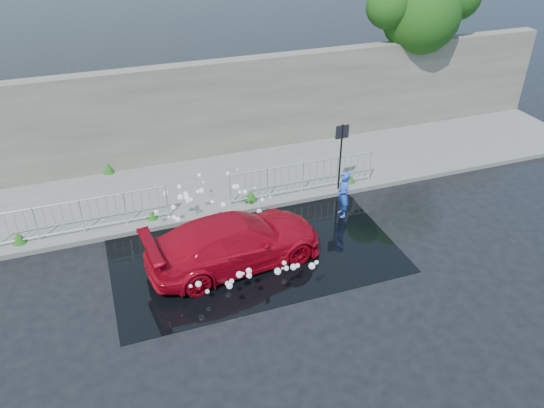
{
  "coord_description": "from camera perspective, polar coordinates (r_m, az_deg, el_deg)",
  "views": [
    {
      "loc": [
        -3.1,
        -10.73,
        9.19
      ],
      "look_at": [
        1.31,
        1.65,
        1.0
      ],
      "focal_mm": 35.0,
      "sensor_mm": 36.0,
      "label": 1
    }
  ],
  "objects": [
    {
      "name": "puddle",
      "position": [
        15.33,
        -2.05,
        -4.92
      ],
      "size": [
        8.0,
        5.0,
        0.01
      ],
      "primitive_type": "cube",
      "color": "black",
      "rests_on": "ground"
    },
    {
      "name": "red_car",
      "position": [
        14.48,
        -4.0,
        -4.04
      ],
      "size": [
        5.07,
        2.53,
        1.41
      ],
      "primitive_type": "imported",
      "rotation": [
        0.0,
        0.0,
        1.69
      ],
      "color": "#A50617",
      "rests_on": "ground"
    },
    {
      "name": "person",
      "position": [
        16.57,
        7.7,
        1.02
      ],
      "size": [
        0.39,
        0.57,
        1.52
      ],
      "primitive_type": "imported",
      "rotation": [
        0.0,
        0.0,
        -1.62
      ],
      "color": "blue",
      "rests_on": "ground"
    },
    {
      "name": "railing_right",
      "position": [
        17.52,
        3.34,
        3.01
      ],
      "size": [
        5.05,
        0.05,
        1.1
      ],
      "color": "silver",
      "rests_on": "pavement"
    },
    {
      "name": "curb",
      "position": [
        16.77,
        -5.78,
        -1.17
      ],
      "size": [
        30.0,
        0.25,
        0.16
      ],
      "primitive_type": "cube",
      "color": "#5D5E59",
      "rests_on": "ground"
    },
    {
      "name": "tree",
      "position": [
        22.59,
        15.99,
        19.38
      ],
      "size": [
        4.83,
        3.08,
        6.18
      ],
      "color": "#332114",
      "rests_on": "ground"
    },
    {
      "name": "retaining_wall",
      "position": [
        19.6,
        -9.23,
        9.67
      ],
      "size": [
        30.0,
        0.6,
        3.5
      ],
      "primitive_type": "cube",
      "color": "#555248",
      "rests_on": "pavement"
    },
    {
      "name": "pavement",
      "position": [
        18.44,
        -7.36,
        2.01
      ],
      "size": [
        30.0,
        4.0,
        0.15
      ],
      "primitive_type": "cube",
      "color": "#5D5E59",
      "rests_on": "ground"
    },
    {
      "name": "railing_left",
      "position": [
        16.45,
        -19.81,
        -1.12
      ],
      "size": [
        5.05,
        0.05,
        1.1
      ],
      "color": "silver",
      "rests_on": "pavement"
    },
    {
      "name": "sign_post",
      "position": [
        17.33,
        7.45,
        6.12
      ],
      "size": [
        0.45,
        0.06,
        2.5
      ],
      "color": "black",
      "rests_on": "ground"
    },
    {
      "name": "weeds",
      "position": [
        17.87,
        -8.18,
        1.8
      ],
      "size": [
        12.17,
        3.93,
        0.37
      ],
      "color": "#164712",
      "rests_on": "pavement"
    },
    {
      "name": "water_spray",
      "position": [
        15.12,
        -5.36,
        -2.25
      ],
      "size": [
        3.54,
        5.44,
        1.05
      ],
      "color": "white",
      "rests_on": "ground"
    },
    {
      "name": "ground",
      "position": [
        14.46,
        -2.73,
        -7.57
      ],
      "size": [
        90.0,
        90.0,
        0.0
      ],
      "primitive_type": "plane",
      "color": "black",
      "rests_on": "ground"
    }
  ]
}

